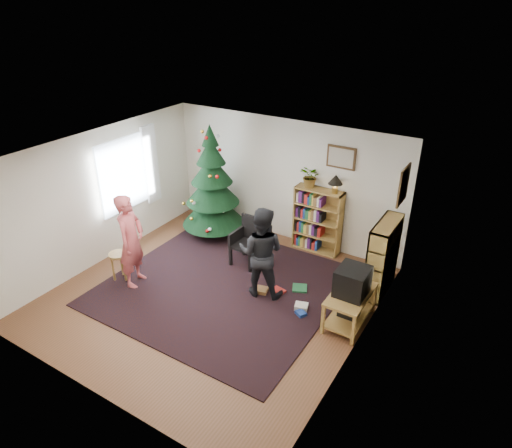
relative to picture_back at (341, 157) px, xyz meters
The scene contains 23 objects.
floor 3.35m from the picture_back, 114.92° to the right, with size 5.00×5.00×0.00m, color brown.
ceiling 2.78m from the picture_back, 114.92° to the right, with size 5.00×5.00×0.00m, color white.
wall_back 1.35m from the picture_back, behind, with size 5.00×0.02×2.50m, color silver.
wall_front 5.15m from the picture_back, 103.02° to the right, with size 5.00×0.02×2.50m, color silver.
wall_left 4.47m from the picture_back, 145.86° to the right, with size 0.02×5.00×2.50m, color silver.
wall_right 2.90m from the picture_back, 61.39° to the right, with size 0.02×5.00×2.50m, color silver.
rug 3.13m from the picture_back, 117.87° to the right, with size 3.80×3.60×0.02m, color black.
window_pane 4.10m from the picture_back, 152.62° to the right, with size 0.04×1.20×1.40m, color silver.
curtain 3.79m from the picture_back, 161.83° to the right, with size 0.06×0.35×1.60m, color white.
picture_back is the anchor object (origin of this frame).
picture_right 1.51m from the picture_back, 28.69° to the right, with size 0.03×0.50×0.60m.
christmas_tree 2.71m from the picture_back, 164.89° to the right, with size 1.31×1.31×2.37m.
bookshelf_back 1.33m from the picture_back, 156.94° to the right, with size 0.95×0.30×1.30m.
bookshelf_right 1.93m from the picture_back, 34.21° to the right, with size 0.30×0.95×1.30m.
tv_stand 2.73m from the picture_back, 60.90° to the right, with size 0.54×0.97×0.55m.
crt_tv 2.50m from the picture_back, 60.97° to the right, with size 0.46×0.50×0.43m.
armchair 2.25m from the picture_back, 134.48° to the right, with size 0.52×0.52×0.92m.
stool 4.37m from the picture_back, 134.08° to the right, with size 0.32×0.32×0.54m.
person_standing 3.99m from the picture_back, 131.53° to the right, with size 0.62×0.40×1.69m, color #C24D4F.
person_by_chair 2.33m from the picture_back, 104.10° to the right, with size 0.78×0.61×1.61m, color black.
potted_plant 0.69m from the picture_back, 165.37° to the right, with size 0.39×0.34×0.43m, color gray.
table_lamp 0.43m from the picture_back, 97.23° to the right, with size 0.27×0.27×0.36m.
floor_clutter 2.65m from the picture_back, 85.42° to the right, with size 1.57×0.88×0.08m.
Camera 1 is at (3.95, -5.02, 4.67)m, focal length 32.00 mm.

